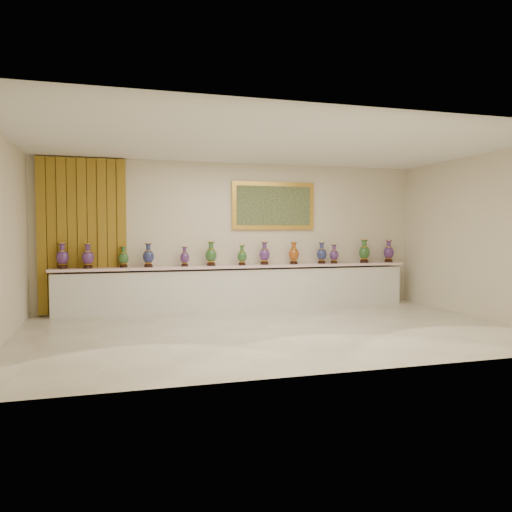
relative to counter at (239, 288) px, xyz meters
The scene contains 16 objects.
ground 2.31m from the counter, 90.00° to the right, with size 8.00×8.00×0.00m, color beige.
room 2.69m from the counter, behind, with size 8.00×8.00×8.00m.
counter is the anchor object (origin of this frame).
vase_0 3.45m from the counter, behind, with size 0.27×0.27×0.48m.
vase_1 3.01m from the counter, behind, with size 0.26×0.26×0.47m.
vase_2 2.38m from the counter, behind, with size 0.24×0.24×0.41m.
vase_3 1.94m from the counter, behind, with size 0.27×0.27×0.47m.
vase_4 1.29m from the counter, behind, with size 0.24×0.24×0.39m.
vase_5 0.90m from the counter, behind, with size 0.29×0.29×0.49m.
vase_6 0.65m from the counter, 44.78° to the right, with size 0.24×0.24×0.41m.
vase_7 0.87m from the counter, ahead, with size 0.25×0.25×0.47m.
vase_8 1.36m from the counter, ahead, with size 0.27×0.27×0.47m.
vase_9 1.93m from the counter, ahead, with size 0.23×0.23×0.46m.
vase_10 2.19m from the counter, ahead, with size 0.21×0.21×0.41m.
vase_11 2.92m from the counter, ahead, with size 0.29×0.29×0.51m.
vase_12 3.52m from the counter, ahead, with size 0.26×0.26×0.49m.
Camera 1 is at (-2.50, -7.58, 1.62)m, focal length 35.00 mm.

